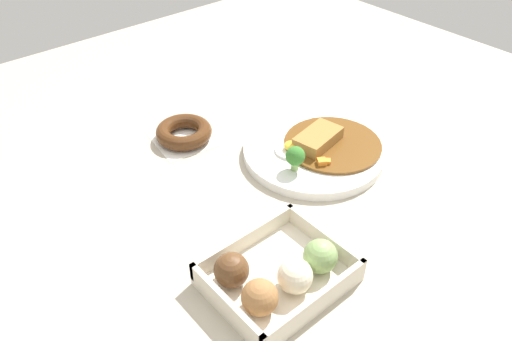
# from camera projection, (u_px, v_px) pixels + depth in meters

# --- Properties ---
(ground_plane) EXTENTS (1.60, 1.60, 0.00)m
(ground_plane) POSITION_uv_depth(u_px,v_px,m) (287.00, 169.00, 0.94)
(ground_plane) COLOR #B2A893
(curry_plate) EXTENTS (0.27, 0.27, 0.07)m
(curry_plate) POSITION_uv_depth(u_px,v_px,m) (316.00, 151.00, 0.97)
(curry_plate) COLOR white
(curry_plate) RESTS_ON ground_plane
(donut_box) EXTENTS (0.20, 0.16, 0.06)m
(donut_box) POSITION_uv_depth(u_px,v_px,m) (278.00, 275.00, 0.71)
(donut_box) COLOR beige
(donut_box) RESTS_ON ground_plane
(chocolate_ring_donut) EXTENTS (0.13, 0.13, 0.03)m
(chocolate_ring_donut) POSITION_uv_depth(u_px,v_px,m) (184.00, 132.00, 1.01)
(chocolate_ring_donut) COLOR white
(chocolate_ring_donut) RESTS_ON ground_plane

